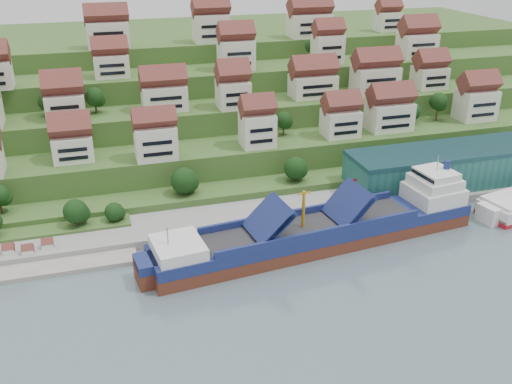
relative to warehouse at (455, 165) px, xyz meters
name	(u,v)px	position (x,y,z in m)	size (l,w,h in m)	color
ground	(296,245)	(-52.00, -17.00, -7.20)	(300.00, 300.00, 0.00)	slate
quay	(349,203)	(-32.00, -2.00, -6.10)	(180.00, 14.00, 2.20)	gray
pebble_beach	(30,255)	(-110.00, -5.00, -6.70)	(45.00, 20.00, 1.00)	gray
hillside	(202,89)	(-52.00, 86.55, 3.46)	(260.00, 128.00, 31.00)	#2D4C1E
hillside_village	(245,81)	(-47.36, 42.46, 16.63)	(158.50, 62.70, 29.05)	silver
hillside_trees	(215,126)	(-60.70, 25.81, 8.66)	(139.84, 62.14, 30.91)	#153712
warehouse	(455,165)	(0.00, 0.00, 0.00)	(60.00, 15.00, 10.00)	#225D55
flagpole	(352,191)	(-33.89, -7.00, -0.32)	(1.28, 0.16, 8.00)	gray
beach_huts	(19,253)	(-112.00, -6.25, -5.10)	(14.40, 3.70, 2.20)	white
cargo_ship	(326,231)	(-45.23, -17.99, -3.95)	(77.58, 20.09, 17.01)	#56271A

